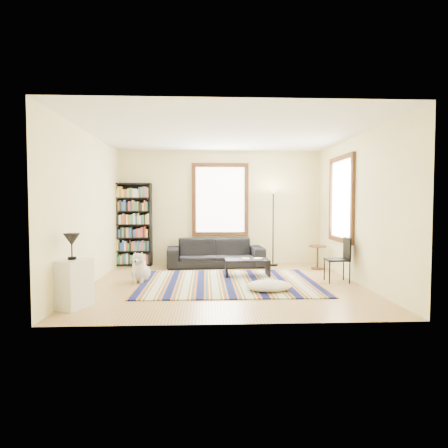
{
  "coord_description": "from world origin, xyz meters",
  "views": [
    {
      "loc": [
        -0.38,
        -7.41,
        1.51
      ],
      "look_at": [
        0.0,
        0.5,
        1.1
      ],
      "focal_mm": 32.0,
      "sensor_mm": 36.0,
      "label": 1
    }
  ],
  "objects_px": {
    "sofa": "(215,253)",
    "floor_lamp": "(273,227)",
    "floor_cushion": "(269,286)",
    "side_table": "(317,257)",
    "folding_chair": "(337,260)",
    "white_cabinet": "(73,284)",
    "bookshelf": "(133,224)",
    "dog": "(141,267)",
    "coffee_table": "(247,268)"
  },
  "relations": [
    {
      "from": "sofa",
      "to": "folding_chair",
      "type": "bearing_deg",
      "value": -43.98
    },
    {
      "from": "sofa",
      "to": "floor_lamp",
      "type": "height_order",
      "value": "floor_lamp"
    },
    {
      "from": "floor_cushion",
      "to": "side_table",
      "type": "distance_m",
      "value": 2.7
    },
    {
      "from": "dog",
      "to": "floor_cushion",
      "type": "bearing_deg",
      "value": -14.93
    },
    {
      "from": "side_table",
      "to": "dog",
      "type": "height_order",
      "value": "dog"
    },
    {
      "from": "dog",
      "to": "coffee_table",
      "type": "bearing_deg",
      "value": 19.94
    },
    {
      "from": "folding_chair",
      "to": "dog",
      "type": "bearing_deg",
      "value": 179.01
    },
    {
      "from": "floor_lamp",
      "to": "folding_chair",
      "type": "height_order",
      "value": "floor_lamp"
    },
    {
      "from": "floor_cushion",
      "to": "folding_chair",
      "type": "xyz_separation_m",
      "value": [
        1.44,
        0.76,
        0.33
      ]
    },
    {
      "from": "floor_cushion",
      "to": "dog",
      "type": "height_order",
      "value": "dog"
    },
    {
      "from": "dog",
      "to": "side_table",
      "type": "bearing_deg",
      "value": 26.02
    },
    {
      "from": "sofa",
      "to": "bookshelf",
      "type": "xyz_separation_m",
      "value": [
        -1.99,
        0.27,
        0.67
      ]
    },
    {
      "from": "sofa",
      "to": "coffee_table",
      "type": "xyz_separation_m",
      "value": [
        0.62,
        -1.32,
        -0.15
      ]
    },
    {
      "from": "bookshelf",
      "to": "white_cabinet",
      "type": "height_order",
      "value": "bookshelf"
    },
    {
      "from": "coffee_table",
      "to": "floor_lamp",
      "type": "height_order",
      "value": "floor_lamp"
    },
    {
      "from": "coffee_table",
      "to": "dog",
      "type": "height_order",
      "value": "dog"
    },
    {
      "from": "bookshelf",
      "to": "coffee_table",
      "type": "relative_size",
      "value": 2.22
    },
    {
      "from": "sofa",
      "to": "floor_cushion",
      "type": "distance_m",
      "value": 2.87
    },
    {
      "from": "floor_lamp",
      "to": "folding_chair",
      "type": "relative_size",
      "value": 2.16
    },
    {
      "from": "coffee_table",
      "to": "dog",
      "type": "distance_m",
      "value": 2.16
    },
    {
      "from": "sofa",
      "to": "side_table",
      "type": "distance_m",
      "value": 2.38
    },
    {
      "from": "bookshelf",
      "to": "side_table",
      "type": "height_order",
      "value": "bookshelf"
    },
    {
      "from": "side_table",
      "to": "white_cabinet",
      "type": "relative_size",
      "value": 0.77
    },
    {
      "from": "bookshelf",
      "to": "coffee_table",
      "type": "distance_m",
      "value": 3.16
    },
    {
      "from": "sofa",
      "to": "bookshelf",
      "type": "distance_m",
      "value": 2.12
    },
    {
      "from": "folding_chair",
      "to": "dog",
      "type": "xyz_separation_m",
      "value": [
        -3.76,
        0.16,
        -0.14
      ]
    },
    {
      "from": "bookshelf",
      "to": "floor_cushion",
      "type": "bearing_deg",
      "value": -46.63
    },
    {
      "from": "coffee_table",
      "to": "folding_chair",
      "type": "xyz_separation_m",
      "value": [
        1.66,
        -0.65,
        0.25
      ]
    },
    {
      "from": "dog",
      "to": "bookshelf",
      "type": "bearing_deg",
      "value": 110.71
    },
    {
      "from": "floor_lamp",
      "to": "white_cabinet",
      "type": "distance_m",
      "value": 5.2
    },
    {
      "from": "sofa",
      "to": "floor_cushion",
      "type": "height_order",
      "value": "sofa"
    },
    {
      "from": "bookshelf",
      "to": "folding_chair",
      "type": "bearing_deg",
      "value": -27.66
    },
    {
      "from": "floor_cushion",
      "to": "folding_chair",
      "type": "bearing_deg",
      "value": 28.02
    },
    {
      "from": "side_table",
      "to": "dog",
      "type": "relative_size",
      "value": 0.94
    },
    {
      "from": "bookshelf",
      "to": "coffee_table",
      "type": "xyz_separation_m",
      "value": [
        2.61,
        -1.59,
        -0.82
      ]
    },
    {
      "from": "bookshelf",
      "to": "floor_lamp",
      "type": "relative_size",
      "value": 1.08
    },
    {
      "from": "sofa",
      "to": "floor_lamp",
      "type": "distance_m",
      "value": 1.53
    },
    {
      "from": "sofa",
      "to": "dog",
      "type": "bearing_deg",
      "value": -132.46
    },
    {
      "from": "white_cabinet",
      "to": "floor_cushion",
      "type": "bearing_deg",
      "value": 40.28
    },
    {
      "from": "floor_lamp",
      "to": "side_table",
      "type": "bearing_deg",
      "value": -31.92
    },
    {
      "from": "coffee_table",
      "to": "folding_chair",
      "type": "bearing_deg",
      "value": -21.42
    },
    {
      "from": "coffee_table",
      "to": "folding_chair",
      "type": "relative_size",
      "value": 1.05
    },
    {
      "from": "floor_cushion",
      "to": "white_cabinet",
      "type": "xyz_separation_m",
      "value": [
        -3.01,
        -0.9,
        0.25
      ]
    },
    {
      "from": "floor_lamp",
      "to": "floor_cushion",
      "type": "bearing_deg",
      "value": -101.09
    },
    {
      "from": "sofa",
      "to": "floor_lamp",
      "type": "xyz_separation_m",
      "value": [
        1.4,
        0.1,
        0.6
      ]
    },
    {
      "from": "floor_lamp",
      "to": "white_cabinet",
      "type": "xyz_separation_m",
      "value": [
        -3.57,
        -3.74,
        -0.58
      ]
    },
    {
      "from": "floor_cushion",
      "to": "dog",
      "type": "bearing_deg",
      "value": 158.26
    },
    {
      "from": "bookshelf",
      "to": "folding_chair",
      "type": "distance_m",
      "value": 4.86
    },
    {
      "from": "floor_lamp",
      "to": "white_cabinet",
      "type": "bearing_deg",
      "value": -133.7
    },
    {
      "from": "bookshelf",
      "to": "folding_chair",
      "type": "xyz_separation_m",
      "value": [
        4.27,
        -2.24,
        -0.57
      ]
    }
  ]
}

